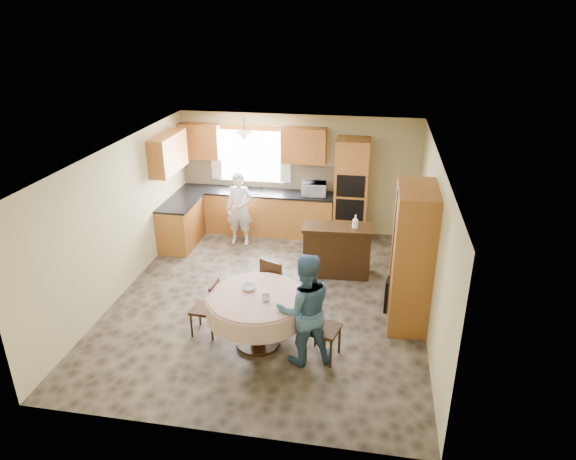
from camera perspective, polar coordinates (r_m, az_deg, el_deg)
The scene contains 36 objects.
floor at distance 8.67m, azimuth -2.06°, elevation -7.56°, with size 5.00×6.00×0.01m, color brown.
ceiling at distance 7.69m, azimuth -2.33°, elevation 8.62°, with size 5.00×6.00×0.01m, color white.
wall_back at distance 10.87m, azimuth 1.09°, elevation 6.24°, with size 5.00×0.02×2.50m, color tan.
wall_front at distance 5.57m, azimuth -8.71°, elevation -12.13°, with size 5.00×0.02×2.50m, color tan.
wall_left at distance 8.93m, azimuth -18.09°, elevation 1.13°, with size 0.02×6.00×2.50m, color tan.
wall_right at distance 8.00m, azimuth 15.63°, elevation -1.18°, with size 0.02×6.00×2.50m, color tan.
window at distance 10.94m, azimuth -4.14°, elevation 8.21°, with size 1.40×0.03×1.10m, color white.
curtain_left at distance 11.09m, azimuth -8.02°, elevation 8.51°, with size 0.22×0.02×1.15m, color white.
curtain_right at distance 10.73m, azimuth -0.28°, elevation 8.24°, with size 0.22×0.02×1.15m, color white.
base_cab_back at distance 11.02m, azimuth -3.56°, elevation 1.97°, with size 3.30×0.60×0.88m, color #CF8237.
counter_back at distance 10.86m, azimuth -3.62°, elevation 4.23°, with size 3.30×0.64×0.04m, color black.
base_cab_left at distance 10.61m, azimuth -11.78°, elevation 0.64°, with size 0.60×1.20×0.88m, color #CF8237.
counter_left at distance 10.45m, azimuth -11.99°, elevation 2.97°, with size 0.64×1.20×0.04m, color black.
backsplash at distance 11.04m, azimuth -3.31°, elevation 6.09°, with size 3.30×0.02×0.55m, color beige.
wall_cab_left at distance 11.03m, azimuth -9.75°, elevation 9.72°, with size 0.85×0.33×0.72m, color #C86F32.
wall_cab_right at distance 10.51m, azimuth 1.80°, elevation 9.37°, with size 0.90×0.33×0.72m, color #C86F32.
wall_cab_side at distance 10.20m, azimuth -13.18°, elevation 8.32°, with size 0.33×1.20×0.72m, color #C86F32.
oven_tower at distance 10.53m, azimuth 7.04°, elevation 4.40°, with size 0.66×0.62×2.12m, color #CF8237.
oven_upper at distance 10.17m, azimuth 6.98°, elevation 4.84°, with size 0.56×0.01×0.45m, color black.
oven_lower at distance 10.34m, azimuth 6.85°, elevation 2.21°, with size 0.56×0.01×0.45m, color black.
pendant at distance 10.37m, azimuth -4.86°, elevation 10.29°, with size 0.36×0.36×0.18m, color beige.
sideboard at distance 9.25m, azimuth 5.42°, elevation -2.45°, with size 1.23×0.51×0.88m, color #3B2510.
space_heater at distance 8.36m, azimuth 12.14°, elevation -7.22°, with size 0.40×0.28×0.55m, color black.
cupboard at distance 7.83m, azimuth 13.59°, elevation -2.91°, with size 0.56×1.13×2.15m, color #CF8237.
dining_table at distance 7.26m, azimuth -3.44°, elevation -8.47°, with size 1.42×1.42×0.81m.
chair_left at distance 7.66m, azimuth -8.77°, elevation -8.26°, with size 0.39×0.39×0.86m.
chair_back at distance 8.05m, azimuth -1.48°, elevation -5.89°, with size 0.53×0.53×0.94m.
chair_right at distance 7.09m, azimuth 3.33°, elevation -10.21°, with size 0.51×0.51×0.97m.
framed_picture at distance 8.86m, azimuth 15.09°, elevation 3.41°, with size 0.06×0.61×0.51m.
microwave at distance 10.55m, azimuth 2.90°, elevation 4.57°, with size 0.50×0.34×0.27m, color silver.
person_sink at distance 10.38m, azimuth -5.40°, elevation 2.38°, with size 0.55×0.36×1.50m, color silver.
person_dining at distance 6.87m, azimuth 1.86°, elevation -8.82°, with size 0.78×0.60×1.60m, color #3B5E82.
bowl_sideboard at distance 9.09m, azimuth 2.96°, elevation 0.38°, with size 0.21×0.21×0.05m, color #B2B2B2.
bottle_sideboard at distance 9.00m, azimuth 7.49°, elevation 0.78°, with size 0.11×0.11×0.29m, color silver.
cup_table at distance 7.02m, azimuth -2.47°, elevation -7.53°, with size 0.12×0.12×0.09m, color #B2B2B2.
bowl_table at distance 7.29m, azimuth -4.35°, elevation -6.43°, with size 0.20×0.20×0.06m, color #B2B2B2.
Camera 1 is at (1.58, -7.26, 4.46)m, focal length 32.00 mm.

